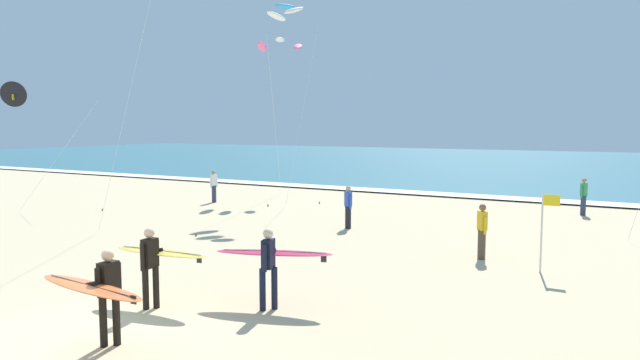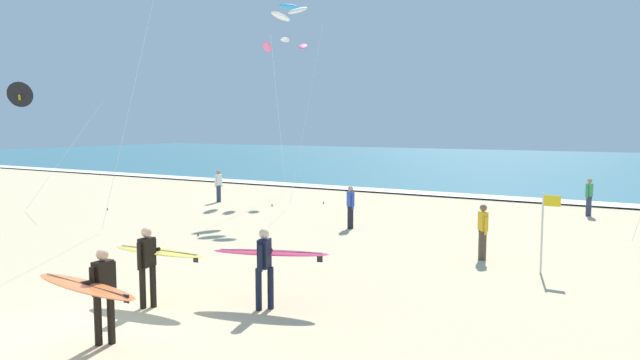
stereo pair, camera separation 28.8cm
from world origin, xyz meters
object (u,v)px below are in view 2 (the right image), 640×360
(surfer_lead, at_px, (95,288))
(kite_arc_cobalt_near, at_px, (289,12))
(kite_arc_ivory_mid, at_px, (285,45))
(bystander_white_top, at_px, (219,186))
(bystander_green_top, at_px, (589,197))
(bystander_blue_top, at_px, (350,207))
(bystander_yellow_top, at_px, (483,232))
(surfer_third, at_px, (267,258))
(surfer_trailing, at_px, (153,257))
(lifeguard_flag, at_px, (545,225))
(kite_delta_charcoal_high, at_px, (21,95))

(surfer_lead, distance_m, kite_arc_cobalt_near, 18.96)
(kite_arc_ivory_mid, xyz_separation_m, bystander_white_top, (-1.07, -4.40, -7.35))
(surfer_lead, height_order, bystander_white_top, surfer_lead)
(bystander_green_top, bearing_deg, bystander_blue_top, -133.42)
(bystander_yellow_top, bearing_deg, bystander_white_top, 158.79)
(surfer_lead, relative_size, kite_arc_cobalt_near, 0.24)
(surfer_third, relative_size, bystander_yellow_top, 1.65)
(surfer_lead, distance_m, bystander_yellow_top, 10.60)
(bystander_yellow_top, bearing_deg, bystander_blue_top, 155.92)
(surfer_trailing, height_order, bystander_blue_top, surfer_trailing)
(surfer_third, bearing_deg, surfer_lead, -110.41)
(lifeguard_flag, bearing_deg, bystander_green_top, 89.74)
(kite_delta_charcoal_high, bearing_deg, surfer_third, -17.64)
(surfer_trailing, distance_m, kite_arc_ivory_mid, 20.92)
(bystander_white_top, distance_m, bystander_blue_top, 9.59)
(surfer_third, bearing_deg, kite_arc_ivory_mid, 122.84)
(kite_arc_cobalt_near, height_order, bystander_yellow_top, kite_arc_cobalt_near)
(lifeguard_flag, bearing_deg, kite_delta_charcoal_high, -179.01)
(surfer_trailing, distance_m, surfer_third, 2.43)
(bystander_white_top, bearing_deg, surfer_lead, -55.72)
(kite_delta_charcoal_high, relative_size, bystander_yellow_top, 3.59)
(surfer_third, xyz_separation_m, lifeguard_flag, (4.53, 5.80, 0.22))
(surfer_lead, height_order, surfer_third, same)
(kite_arc_ivory_mid, distance_m, bystander_green_top, 16.95)
(surfer_trailing, distance_m, kite_arc_cobalt_near, 16.87)
(bystander_green_top, bearing_deg, bystander_yellow_top, -100.05)
(surfer_third, height_order, bystander_yellow_top, surfer_third)
(surfer_trailing, bearing_deg, surfer_lead, -66.91)
(bystander_blue_top, bearing_deg, surfer_third, -73.18)
(bystander_white_top, relative_size, lifeguard_flag, 0.76)
(surfer_lead, xyz_separation_m, kite_delta_charcoal_high, (-15.84, 8.72, 4.09))
(kite_arc_cobalt_near, bearing_deg, surfer_trailing, -67.63)
(bystander_green_top, xyz_separation_m, bystander_yellow_top, (-1.80, -10.16, 0.00))
(bystander_blue_top, bearing_deg, surfer_lead, -83.09)
(bystander_white_top, xyz_separation_m, lifeguard_flag, (16.29, -6.37, 0.45))
(bystander_green_top, bearing_deg, surfer_third, -105.35)
(surfer_third, xyz_separation_m, bystander_white_top, (-11.76, 12.16, -0.24))
(surfer_trailing, distance_m, lifeguard_flag, 9.63)
(kite_arc_ivory_mid, height_order, lifeguard_flag, kite_arc_ivory_mid)
(bystander_blue_top, bearing_deg, bystander_white_top, 160.59)
(kite_arc_ivory_mid, xyz_separation_m, bystander_green_top, (15.27, 0.12, -7.35))
(surfer_lead, height_order, lifeguard_flag, lifeguard_flag)
(bystander_blue_top, relative_size, bystander_yellow_top, 1.00)
(kite_arc_ivory_mid, height_order, bystander_blue_top, kite_arc_ivory_mid)
(kite_arc_ivory_mid, bearing_deg, surfer_third, -57.16)
(bystander_yellow_top, relative_size, lifeguard_flag, 0.76)
(kite_arc_ivory_mid, bearing_deg, surfer_trailing, -64.23)
(surfer_lead, relative_size, surfer_trailing, 0.97)
(surfer_lead, distance_m, surfer_third, 3.51)
(surfer_third, xyz_separation_m, kite_arc_cobalt_near, (-7.81, 12.63, 7.92))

